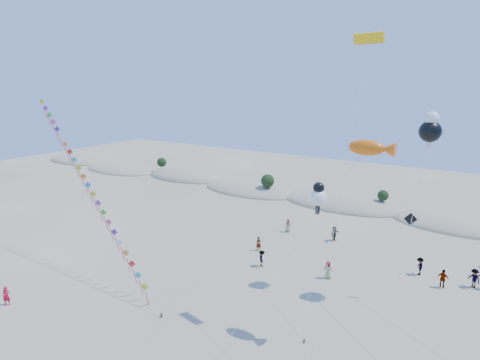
# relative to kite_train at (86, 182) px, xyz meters

# --- Properties ---
(dune_ridge) EXTENTS (145.30, 11.49, 5.57)m
(dune_ridge) POSITION_rel_kite_train_xyz_m (15.87, 34.17, -8.68)
(dune_ridge) COLOR tan
(dune_ridge) RESTS_ON ground
(kite_train) EXTENTS (23.33, 6.42, 17.05)m
(kite_train) POSITION_rel_kite_train_xyz_m (0.00, 0.00, 0.00)
(kite_train) COLOR #3F2D1E
(kite_train) RESTS_ON ground
(fish_kite) EXTENTS (8.83, 9.83, 14.67)m
(fish_kite) POSITION_rel_kite_train_xyz_m (26.34, 2.63, 5.30)
(fish_kite) COLOR #3F2D1E
(fish_kite) RESTS_ON ground
(cartoon_kite_low) EXTENTS (3.38, 9.13, 9.88)m
(cartoon_kite_low) POSITION_rel_kite_train_xyz_m (20.81, 8.08, -0.13)
(cartoon_kite_low) COLOR #3F2D1E
(cartoon_kite_low) RESTS_ON ground
(cartoon_kite_high) EXTENTS (2.00, 11.41, 16.16)m
(cartoon_kite_high) POSITION_rel_kite_train_xyz_m (28.86, 10.68, 5.96)
(cartoon_kite_high) COLOR #3F2D1E
(cartoon_kite_high) RESTS_ON ground
(parafoil_kite) EXTENTS (2.19, 12.22, 21.63)m
(parafoil_kite) POSITION_rel_kite_train_xyz_m (25.17, 4.28, 11.94)
(parafoil_kite) COLOR #3F2D1E
(parafoil_kite) RESTS_ON ground
(dark_kite) EXTENTS (6.77, 8.55, 7.80)m
(dark_kite) POSITION_rel_kite_train_xyz_m (29.67, 8.19, -3.26)
(dark_kite) COLOR #3F2D1E
(dark_kite) RESTS_ON ground
(flyer_foreground) EXTENTS (0.73, 0.71, 1.69)m
(flyer_foreground) POSITION_rel_kite_train_xyz_m (0.06, -8.89, -7.95)
(flyer_foreground) COLOR red
(flyer_foreground) RESTS_ON ground
(beachgoers) EXTENTS (22.65, 11.96, 1.83)m
(beachgoers) POSITION_rel_kite_train_xyz_m (25.03, 15.16, -7.93)
(beachgoers) COLOR slate
(beachgoers) RESTS_ON ground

